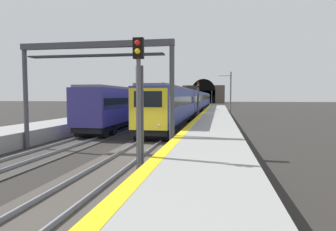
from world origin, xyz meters
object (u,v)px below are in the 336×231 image
at_px(train_main_approaching, 196,100).
at_px(catenary_mast_near, 163,94).
at_px(railway_signal_far, 212,96).
at_px(catenary_mast_far, 230,94).
at_px(train_adjacent_platform, 160,102).
at_px(overhead_signal_gantry, 95,67).
at_px(railway_signal_near, 139,100).
at_px(railway_signal_mid, 198,97).

distance_m(train_main_approaching, catenary_mast_near, 25.49).
xyz_separation_m(railway_signal_far, catenary_mast_near, (-29.40, 13.19, 0.59)).
xyz_separation_m(train_main_approaching, catenary_mast_far, (-13.70, -6.37, 1.26)).
distance_m(train_main_approaching, catenary_mast_far, 15.16).
relative_size(train_adjacent_platform, overhead_signal_gantry, 5.92).
distance_m(catenary_mast_near, catenary_mast_far, 40.55).
height_order(train_main_approaching, railway_signal_near, railway_signal_near).
xyz_separation_m(catenary_mast_near, catenary_mast_far, (-36.45, -17.77, -0.17)).
xyz_separation_m(railway_signal_near, railway_signal_mid, (30.13, 0.00, -0.04)).
relative_size(railway_signal_mid, catenary_mast_near, 0.71).
bearing_deg(train_main_approaching, railway_signal_near, 2.09).
height_order(railway_signal_far, overhead_signal_gantry, overhead_signal_gantry).
height_order(railway_signal_far, catenary_mast_near, catenary_mast_near).
relative_size(catenary_mast_near, catenary_mast_far, 1.05).
relative_size(railway_signal_mid, catenary_mast_far, 0.75).
relative_size(overhead_signal_gantry, catenary_mast_near, 1.27).
bearing_deg(railway_signal_mid, railway_signal_far, -180.00).
bearing_deg(catenary_mast_near, catenary_mast_far, -154.01).
bearing_deg(train_main_approaching, catenary_mast_near, -153.33).
relative_size(train_main_approaching, catenary_mast_far, 11.84).
bearing_deg(railway_signal_near, train_adjacent_platform, -169.69).
height_order(train_main_approaching, train_adjacent_platform, train_main_approaching).
bearing_deg(railway_signal_near, train_main_approaching, -177.97).
height_order(railway_signal_mid, catenary_mast_far, catenary_mast_far).
height_order(train_main_approaching, railway_signal_far, railway_signal_far).
bearing_deg(overhead_signal_gantry, train_adjacent_platform, 4.55).
xyz_separation_m(train_adjacent_platform, catenary_mast_far, (-0.69, -11.39, 1.31)).
xyz_separation_m(railway_signal_near, catenary_mast_near, (73.24, 13.19, 0.67)).
xyz_separation_m(train_main_approaching, catenary_mast_near, (22.75, 11.40, 1.43)).
xyz_separation_m(railway_signal_far, overhead_signal_gantry, (-96.70, 4.30, 1.74)).
bearing_deg(railway_signal_mid, catenary_mast_near, -162.98).
bearing_deg(catenary_mast_near, overhead_signal_gantry, -172.48).
relative_size(train_adjacent_platform, railway_signal_far, 10.49).
distance_m(railway_signal_mid, overhead_signal_gantry, 24.64).
bearing_deg(railway_signal_near, overhead_signal_gantry, -144.10).
distance_m(train_adjacent_platform, catenary_mast_far, 11.49).
bearing_deg(railway_signal_far, train_main_approaching, -1.97).
relative_size(railway_signal_mid, overhead_signal_gantry, 0.56).
relative_size(railway_signal_near, railway_signal_far, 1.01).
bearing_deg(train_adjacent_platform, catenary_mast_near, 9.49).
xyz_separation_m(railway_signal_near, overhead_signal_gantry, (5.94, 4.30, 1.83)).
bearing_deg(catenary_mast_near, railway_signal_far, -24.16).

